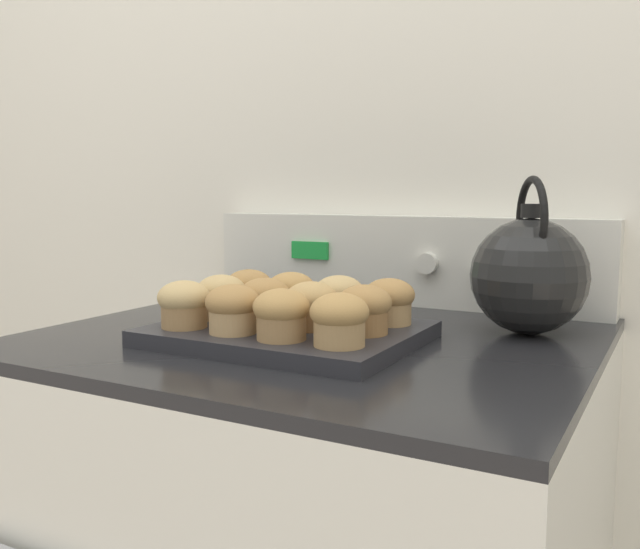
{
  "coord_description": "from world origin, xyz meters",
  "views": [
    {
      "loc": [
        0.47,
        -0.5,
        1.12
      ],
      "look_at": [
        0.03,
        0.3,
        1.01
      ],
      "focal_mm": 38.0,
      "sensor_mm": 36.0,
      "label": 1
    }
  ],
  "objects_px": {
    "muffin_r2_c3": "(389,301)",
    "muffin_r1_c2": "(311,305)",
    "muffin_r2_c0": "(249,290)",
    "muffin_r1_c0": "(221,296)",
    "muffin_r0_c3": "(339,319)",
    "muffin_r1_c1": "(265,300)",
    "muffin_r0_c0": "(184,304)",
    "muffin_r0_c1": "(233,308)",
    "muffin_r0_c2": "(281,314)",
    "muffin_r1_c3": "(364,309)",
    "tea_kettle": "(529,274)",
    "muffin_r2_c2": "(339,297)",
    "muffin_pan": "(288,333)",
    "muffin_r2_c1": "(291,293)"
  },
  "relations": [
    {
      "from": "muffin_r2_c2",
      "to": "muffin_r1_c2",
      "type": "bearing_deg",
      "value": -91.45
    },
    {
      "from": "muffin_r0_c3",
      "to": "muffin_r1_c1",
      "type": "xyz_separation_m",
      "value": [
        -0.16,
        0.08,
        0.0
      ]
    },
    {
      "from": "muffin_r2_c2",
      "to": "muffin_r2_c3",
      "type": "height_order",
      "value": "same"
    },
    {
      "from": "muffin_r2_c1",
      "to": "muffin_r0_c1",
      "type": "bearing_deg",
      "value": -88.59
    },
    {
      "from": "muffin_r0_c3",
      "to": "muffin_r2_c1",
      "type": "distance_m",
      "value": 0.22
    },
    {
      "from": "muffin_r0_c3",
      "to": "muffin_r2_c2",
      "type": "distance_m",
      "value": 0.17
    },
    {
      "from": "muffin_r1_c2",
      "to": "muffin_r2_c2",
      "type": "relative_size",
      "value": 1.0
    },
    {
      "from": "muffin_r1_c1",
      "to": "muffin_r2_c2",
      "type": "bearing_deg",
      "value": 43.67
    },
    {
      "from": "muffin_r0_c1",
      "to": "muffin_r0_c0",
      "type": "bearing_deg",
      "value": -179.53
    },
    {
      "from": "muffin_r0_c0",
      "to": "muffin_r2_c2",
      "type": "distance_m",
      "value": 0.22
    },
    {
      "from": "muffin_pan",
      "to": "muffin_r2_c2",
      "type": "bearing_deg",
      "value": 61.56
    },
    {
      "from": "muffin_pan",
      "to": "muffin_r0_c2",
      "type": "height_order",
      "value": "muffin_r0_c2"
    },
    {
      "from": "muffin_r0_c0",
      "to": "muffin_r1_c2",
      "type": "xyz_separation_m",
      "value": [
        0.16,
        0.07,
        0.0
      ]
    },
    {
      "from": "muffin_r1_c2",
      "to": "tea_kettle",
      "type": "xyz_separation_m",
      "value": [
        0.24,
        0.22,
        0.03
      ]
    },
    {
      "from": "muffin_r2_c0",
      "to": "muffin_r2_c1",
      "type": "xyz_separation_m",
      "value": [
        0.08,
        0.0,
        0.0
      ]
    },
    {
      "from": "muffin_r1_c1",
      "to": "muffin_r2_c1",
      "type": "height_order",
      "value": "same"
    },
    {
      "from": "muffin_r1_c3",
      "to": "muffin_r0_c2",
      "type": "bearing_deg",
      "value": -132.54
    },
    {
      "from": "muffin_r0_c1",
      "to": "muffin_r1_c3",
      "type": "bearing_deg",
      "value": 27.35
    },
    {
      "from": "muffin_r1_c0",
      "to": "tea_kettle",
      "type": "xyz_separation_m",
      "value": [
        0.39,
        0.21,
        0.03
      ]
    },
    {
      "from": "muffin_r0_c3",
      "to": "tea_kettle",
      "type": "bearing_deg",
      "value": 61.03
    },
    {
      "from": "muffin_r2_c0",
      "to": "muffin_r1_c3",
      "type": "bearing_deg",
      "value": -17.45
    },
    {
      "from": "muffin_r2_c0",
      "to": "muffin_r0_c1",
      "type": "bearing_deg",
      "value": -62.47
    },
    {
      "from": "muffin_r1_c0",
      "to": "muffin_r1_c1",
      "type": "bearing_deg",
      "value": -0.37
    },
    {
      "from": "muffin_r2_c2",
      "to": "muffin_r1_c0",
      "type": "bearing_deg",
      "value": -154.21
    },
    {
      "from": "muffin_r0_c0",
      "to": "muffin_r1_c0",
      "type": "bearing_deg",
      "value": 86.36
    },
    {
      "from": "muffin_r1_c0",
      "to": "muffin_r2_c0",
      "type": "height_order",
      "value": "same"
    },
    {
      "from": "muffin_r1_c3",
      "to": "muffin_r2_c1",
      "type": "distance_m",
      "value": 0.17
    },
    {
      "from": "muffin_r1_c0",
      "to": "muffin_r1_c2",
      "type": "height_order",
      "value": "same"
    },
    {
      "from": "muffin_r1_c0",
      "to": "muffin_r0_c1",
      "type": "bearing_deg",
      "value": -45.36
    },
    {
      "from": "muffin_pan",
      "to": "muffin_r1_c3",
      "type": "height_order",
      "value": "muffin_r1_c3"
    },
    {
      "from": "muffin_r0_c3",
      "to": "muffin_r1_c1",
      "type": "distance_m",
      "value": 0.17
    },
    {
      "from": "muffin_r0_c0",
      "to": "tea_kettle",
      "type": "relative_size",
      "value": 0.31
    },
    {
      "from": "muffin_r1_c3",
      "to": "muffin_r2_c0",
      "type": "relative_size",
      "value": 1.0
    },
    {
      "from": "muffin_pan",
      "to": "tea_kettle",
      "type": "relative_size",
      "value": 1.53
    },
    {
      "from": "muffin_r0_c1",
      "to": "muffin_r1_c0",
      "type": "bearing_deg",
      "value": 134.64
    },
    {
      "from": "muffin_r2_c0",
      "to": "muffin_pan",
      "type": "bearing_deg",
      "value": -32.86
    },
    {
      "from": "muffin_pan",
      "to": "muffin_r1_c1",
      "type": "xyz_separation_m",
      "value": [
        -0.04,
        0.0,
        0.04
      ]
    },
    {
      "from": "muffin_r0_c0",
      "to": "muffin_r2_c0",
      "type": "height_order",
      "value": "same"
    },
    {
      "from": "muffin_r1_c3",
      "to": "muffin_r1_c0",
      "type": "bearing_deg",
      "value": -179.45
    },
    {
      "from": "muffin_r2_c0",
      "to": "muffin_r1_c0",
      "type": "bearing_deg",
      "value": -87.47
    },
    {
      "from": "muffin_r1_c2",
      "to": "tea_kettle",
      "type": "height_order",
      "value": "tea_kettle"
    },
    {
      "from": "muffin_r0_c2",
      "to": "muffin_r0_c1",
      "type": "bearing_deg",
      "value": 177.4
    },
    {
      "from": "muffin_r2_c0",
      "to": "muffin_r0_c2",
      "type": "bearing_deg",
      "value": -44.85
    },
    {
      "from": "muffin_r1_c3",
      "to": "tea_kettle",
      "type": "distance_m",
      "value": 0.27
    },
    {
      "from": "muffin_r0_c1",
      "to": "muffin_r2_c0",
      "type": "xyz_separation_m",
      "value": [
        -0.08,
        0.15,
        0.0
      ]
    },
    {
      "from": "muffin_r0_c1",
      "to": "muffin_r2_c3",
      "type": "bearing_deg",
      "value": 45.02
    },
    {
      "from": "muffin_r2_c0",
      "to": "muffin_r1_c1",
      "type": "bearing_deg",
      "value": -43.67
    },
    {
      "from": "muffin_r2_c3",
      "to": "muffin_r1_c2",
      "type": "bearing_deg",
      "value": -133.81
    },
    {
      "from": "muffin_r0_c1",
      "to": "muffin_r1_c0",
      "type": "height_order",
      "value": "same"
    },
    {
      "from": "muffin_r0_c2",
      "to": "muffin_pan",
      "type": "bearing_deg",
      "value": 116.1
    }
  ]
}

